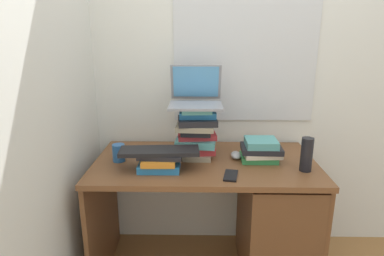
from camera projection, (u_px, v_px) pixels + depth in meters
wall_back at (205, 56)px, 2.13m from camera, size 6.00×0.06×2.60m
wall_left at (68, 61)px, 1.78m from camera, size 0.05×6.00×2.60m
desk at (257, 215)px, 1.98m from camera, size 1.26×0.68×0.74m
book_stack_tall at (196, 133)px, 1.93m from camera, size 0.24×0.20×0.30m
book_stack_keyboard_riser at (160, 161)px, 1.78m from camera, size 0.24×0.19×0.09m
book_stack_side at (261, 150)px, 1.90m from camera, size 0.23×0.19×0.13m
laptop at (196, 96)px, 1.94m from camera, size 0.30×0.30×0.23m
keyboard at (159, 151)px, 1.77m from camera, size 0.43×0.17×0.02m
computer_mouse at (236, 155)px, 1.95m from camera, size 0.06×0.10×0.04m
mug at (119, 153)px, 1.90m from camera, size 0.11×0.07×0.10m
water_bottle at (307, 154)px, 1.76m from camera, size 0.06×0.06×0.18m
cell_phone at (231, 175)px, 1.71m from camera, size 0.09×0.15×0.01m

